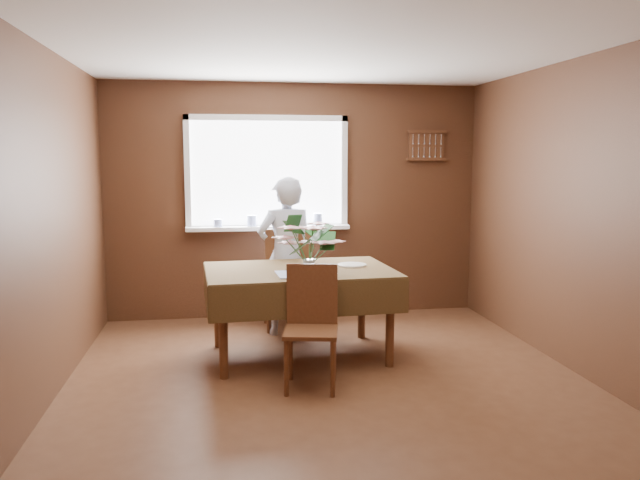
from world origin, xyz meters
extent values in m
plane|color=#4E2C1A|center=(0.00, 0.00, 0.00)|extent=(4.50, 4.50, 0.00)
plane|color=white|center=(0.00, 0.00, 2.50)|extent=(4.50, 4.50, 0.00)
plane|color=brown|center=(0.00, 2.25, 1.25)|extent=(4.00, 0.00, 4.00)
plane|color=brown|center=(0.00, -2.25, 1.25)|extent=(4.00, 0.00, 4.00)
plane|color=brown|center=(-2.00, 0.00, 1.25)|extent=(0.00, 4.50, 4.50)
plane|color=brown|center=(2.00, 0.00, 1.25)|extent=(0.00, 4.50, 4.50)
cube|color=white|center=(-0.30, 2.23, 1.55)|extent=(1.60, 0.01, 1.10)
cube|color=white|center=(-0.30, 2.22, 2.13)|extent=(1.72, 0.06, 0.06)
cube|color=white|center=(-0.30, 2.22, 0.97)|extent=(1.72, 0.06, 0.06)
cube|color=white|center=(-1.13, 2.22, 1.55)|extent=(0.06, 0.06, 1.22)
cube|color=white|center=(0.53, 2.22, 1.55)|extent=(0.06, 0.06, 1.22)
cube|color=white|center=(-0.30, 2.15, 0.98)|extent=(1.72, 0.20, 0.04)
cylinder|color=white|center=(-0.83, 2.13, 1.04)|extent=(0.09, 0.09, 0.08)
cylinder|color=white|center=(-0.48, 2.13, 1.06)|extent=(0.11, 0.11, 0.12)
cylinder|color=white|center=(-0.12, 2.13, 1.05)|extent=(0.12, 0.12, 0.09)
cylinder|color=white|center=(0.23, 2.13, 1.06)|extent=(0.10, 0.10, 0.13)
cube|color=brown|center=(1.45, 2.23, 1.85)|extent=(0.40, 0.03, 0.30)
cube|color=brown|center=(1.45, 2.21, 2.00)|extent=(0.44, 0.04, 0.03)
cube|color=brown|center=(1.45, 2.21, 1.70)|extent=(0.44, 0.04, 0.03)
cylinder|color=brown|center=(-0.79, 0.34, 0.36)|extent=(0.07, 0.07, 0.72)
cylinder|color=brown|center=(0.56, 0.41, 0.36)|extent=(0.07, 0.07, 0.72)
cylinder|color=brown|center=(-0.84, 1.19, 0.36)|extent=(0.07, 0.07, 0.72)
cylinder|color=brown|center=(0.52, 1.26, 0.36)|extent=(0.07, 0.07, 0.72)
cube|color=brown|center=(-0.14, 0.80, 0.74)|extent=(1.57, 1.09, 0.04)
cube|color=#3A2915|center=(-0.14, 0.80, 0.76)|extent=(1.63, 1.16, 0.01)
cube|color=#3A2915|center=(-0.11, 0.26, 0.62)|extent=(1.58, 0.10, 0.28)
cube|color=#3A2915|center=(-0.17, 1.34, 0.62)|extent=(1.58, 0.10, 0.28)
cube|color=#3A2915|center=(-0.93, 0.76, 0.62)|extent=(0.07, 1.07, 0.28)
cube|color=#3A2915|center=(0.65, 0.84, 0.62)|extent=(0.07, 1.07, 0.28)
cube|color=#488CCC|center=(-0.13, 0.55, 0.77)|extent=(0.47, 0.36, 0.01)
cylinder|color=brown|center=(0.03, 1.94, 0.24)|extent=(0.04, 0.04, 0.48)
cylinder|color=brown|center=(-0.35, 1.93, 0.24)|extent=(0.04, 0.04, 0.48)
cylinder|color=brown|center=(0.03, 1.56, 0.24)|extent=(0.04, 0.04, 0.48)
cylinder|color=brown|center=(-0.35, 1.55, 0.24)|extent=(0.04, 0.04, 0.48)
cube|color=brown|center=(-0.16, 1.74, 0.49)|extent=(0.45, 0.45, 0.03)
cube|color=brown|center=(-0.16, 1.54, 0.77)|extent=(0.44, 0.03, 0.53)
cylinder|color=brown|center=(-0.35, -0.10, 0.21)|extent=(0.04, 0.04, 0.42)
cylinder|color=brown|center=(-0.02, -0.17, 0.21)|extent=(0.04, 0.04, 0.42)
cylinder|color=brown|center=(-0.28, 0.22, 0.21)|extent=(0.04, 0.04, 0.42)
cylinder|color=brown|center=(0.05, 0.16, 0.21)|extent=(0.04, 0.04, 0.42)
cube|color=brown|center=(-0.15, 0.03, 0.43)|extent=(0.46, 0.46, 0.03)
cube|color=brown|center=(-0.12, 0.20, 0.68)|extent=(0.39, 0.11, 0.47)
imported|color=white|center=(-0.18, 1.53, 0.77)|extent=(0.60, 0.43, 1.54)
cylinder|color=white|center=(-0.09, 0.53, 0.83)|extent=(0.10, 0.10, 0.13)
cylinder|color=#33662D|center=(-0.09, 0.53, 0.93)|extent=(0.06, 0.06, 0.09)
cylinder|color=white|center=(0.34, 0.88, 0.78)|extent=(0.30, 0.30, 0.01)
cube|color=silver|center=(0.09, 0.61, 0.78)|extent=(0.11, 0.19, 0.00)
camera|label=1|loc=(-0.79, -4.42, 1.72)|focal=35.00mm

